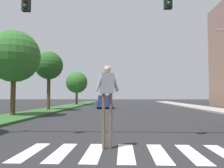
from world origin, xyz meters
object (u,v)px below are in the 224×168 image
(tree_mid, at_px, (14,56))
(traffic_light_gantry, at_px, (26,20))
(tree_distant, at_px, (77,82))
(tree_far, at_px, (49,66))
(sedan_midblock, at_px, (105,102))
(pedestrian_performer, at_px, (107,93))

(tree_mid, relative_size, traffic_light_gantry, 0.66)
(tree_distant, distance_m, traffic_light_gantry, 30.11)
(tree_mid, relative_size, tree_distant, 1.15)
(tree_far, relative_size, tree_distant, 1.10)
(tree_mid, height_order, sedan_midblock, tree_mid)
(tree_far, xyz_separation_m, sedan_midblock, (5.45, 5.50, -3.95))
(tree_mid, height_order, tree_far, tree_mid)
(tree_distant, distance_m, sedan_midblock, 10.97)
(tree_mid, xyz_separation_m, traffic_light_gantry, (4.60, -8.46, -0.14))
(pedestrian_performer, bearing_deg, tree_far, 113.73)
(tree_mid, distance_m, sedan_midblock, 14.17)
(traffic_light_gantry, relative_size, sedan_midblock, 2.03)
(pedestrian_performer, bearing_deg, traffic_light_gantry, 158.03)
(tree_far, distance_m, tree_distant, 14.55)
(tree_distant, bearing_deg, tree_mid, -91.10)
(tree_distant, xyz_separation_m, sedan_midblock, (5.45, -9.02, -3.06))
(tree_far, distance_m, traffic_light_gantry, 15.85)
(pedestrian_performer, bearing_deg, tree_mid, 128.39)
(traffic_light_gantry, bearing_deg, tree_far, 105.30)
(tree_mid, distance_m, pedestrian_performer, 12.70)
(tree_far, xyz_separation_m, traffic_light_gantry, (4.18, -15.29, -0.33))
(tree_far, xyz_separation_m, pedestrian_performer, (7.27, -16.53, -3.05))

